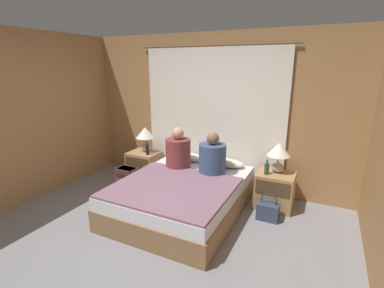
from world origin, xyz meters
name	(u,v)px	position (x,y,z in m)	size (l,w,h in m)	color
ground_plane	(143,249)	(0.00, 0.00, 0.00)	(16.00, 16.00, 0.00)	gray
wall_back	(214,112)	(0.00, 2.06, 1.25)	(4.59, 0.06, 2.50)	#A37547
wall_left	(1,122)	(-2.27, 0.00, 1.25)	(0.06, 4.18, 2.50)	#A37547
curtain_panel	(212,119)	(0.00, 2.00, 1.15)	(2.58, 0.03, 2.30)	white
bed	(183,196)	(0.00, 0.96, 0.23)	(1.56, 1.97, 0.46)	olive
nightstand_left	(144,166)	(-1.14, 1.64, 0.26)	(0.52, 0.44, 0.52)	#A87F51
nightstand_right	(275,190)	(1.14, 1.64, 0.26)	(0.52, 0.44, 0.52)	#A87F51
lamp_left	(145,135)	(-1.14, 1.71, 0.81)	(0.33, 0.33, 0.44)	#B2A899
lamp_right	(279,152)	(1.14, 1.71, 0.81)	(0.33, 0.33, 0.44)	#B2A899
pillow_left	(187,156)	(-0.34, 1.76, 0.52)	(0.59, 0.29, 0.12)	silver
pillow_right	(226,163)	(0.34, 1.76, 0.52)	(0.59, 0.29, 0.12)	silver
blanket_on_bed	(172,187)	(0.00, 0.68, 0.47)	(1.50, 1.35, 0.03)	slate
person_left_in_bed	(178,152)	(-0.30, 1.39, 0.71)	(0.38, 0.38, 0.64)	brown
person_right_in_bed	(212,157)	(0.26, 1.39, 0.71)	(0.40, 0.40, 0.62)	#38517A
beer_bottle_on_left_stand	(147,149)	(-1.00, 1.56, 0.61)	(0.06, 0.06, 0.23)	black
beer_bottle_on_right_stand	(267,169)	(1.02, 1.56, 0.60)	(0.07, 0.07, 0.22)	#2D4C28
backpack_on_floor	(127,177)	(-1.17, 1.20, 0.21)	(0.33, 0.23, 0.37)	brown
handbag_on_floor	(268,211)	(1.13, 1.26, 0.12)	(0.28, 0.20, 0.37)	#333D56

